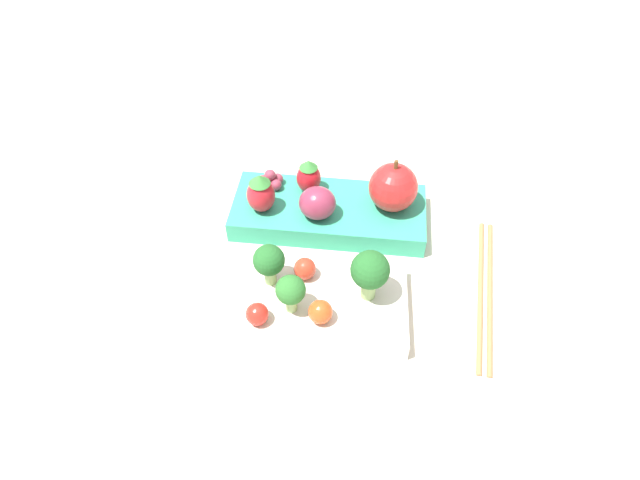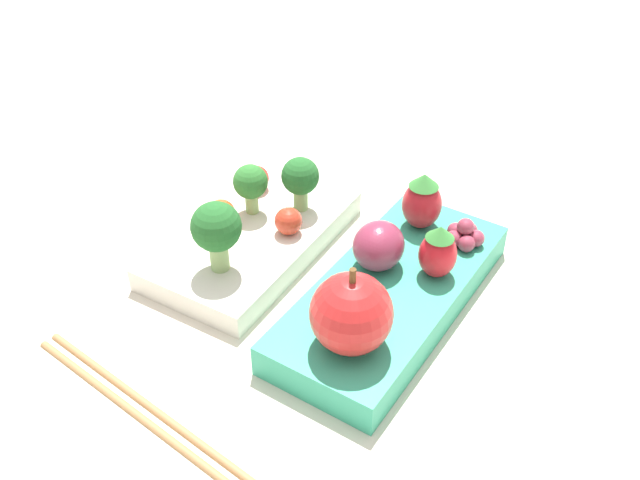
% 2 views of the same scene
% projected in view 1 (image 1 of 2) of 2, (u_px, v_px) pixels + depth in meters
% --- Properties ---
extents(ground_plane, '(4.00, 4.00, 0.00)m').
position_uv_depth(ground_plane, '(322.00, 261.00, 0.65)').
color(ground_plane, beige).
extents(bento_box_savoury, '(0.20, 0.12, 0.02)m').
position_uv_depth(bento_box_savoury, '(310.00, 304.00, 0.60)').
color(bento_box_savoury, silver).
rests_on(bento_box_savoury, ground_plane).
extents(bento_box_fruit, '(0.23, 0.10, 0.03)m').
position_uv_depth(bento_box_fruit, '(329.00, 213.00, 0.69)').
color(bento_box_fruit, '#33A87F').
rests_on(bento_box_fruit, ground_plane).
extents(broccoli_floret_0, '(0.04, 0.04, 0.06)m').
position_uv_depth(broccoli_floret_0, '(370.00, 271.00, 0.56)').
color(broccoli_floret_0, '#93B770').
rests_on(broccoli_floret_0, bento_box_savoury).
extents(broccoli_floret_1, '(0.03, 0.03, 0.05)m').
position_uv_depth(broccoli_floret_1, '(291.00, 291.00, 0.56)').
color(broccoli_floret_1, '#93B770').
rests_on(broccoli_floret_1, bento_box_savoury).
extents(broccoli_floret_2, '(0.03, 0.03, 0.05)m').
position_uv_depth(broccoli_floret_2, '(269.00, 261.00, 0.58)').
color(broccoli_floret_2, '#93B770').
rests_on(broccoli_floret_2, bento_box_savoury).
extents(cherry_tomato_0, '(0.02, 0.02, 0.02)m').
position_uv_depth(cherry_tomato_0, '(257.00, 314.00, 0.56)').
color(cherry_tomato_0, red).
rests_on(cherry_tomato_0, bento_box_savoury).
extents(cherry_tomato_1, '(0.02, 0.02, 0.02)m').
position_uv_depth(cherry_tomato_1, '(320.00, 312.00, 0.56)').
color(cherry_tomato_1, '#DB4C1E').
rests_on(cherry_tomato_1, bento_box_savoury).
extents(cherry_tomato_2, '(0.02, 0.02, 0.02)m').
position_uv_depth(cherry_tomato_2, '(305.00, 269.00, 0.60)').
color(cherry_tomato_2, red).
rests_on(cherry_tomato_2, bento_box_savoury).
extents(apple, '(0.06, 0.06, 0.07)m').
position_uv_depth(apple, '(393.00, 187.00, 0.65)').
color(apple, red).
rests_on(apple, bento_box_fruit).
extents(strawberry_0, '(0.03, 0.03, 0.05)m').
position_uv_depth(strawberry_0, '(309.00, 176.00, 0.68)').
color(strawberry_0, red).
rests_on(strawberry_0, bento_box_fruit).
extents(strawberry_1, '(0.03, 0.03, 0.05)m').
position_uv_depth(strawberry_1, '(261.00, 193.00, 0.65)').
color(strawberry_1, red).
rests_on(strawberry_1, bento_box_fruit).
extents(plum, '(0.04, 0.04, 0.04)m').
position_uv_depth(plum, '(317.00, 203.00, 0.65)').
color(plum, '#892D47').
rests_on(plum, bento_box_fruit).
extents(grape_cluster, '(0.03, 0.03, 0.02)m').
position_uv_depth(grape_cluster, '(270.00, 180.00, 0.69)').
color(grape_cluster, '#93384C').
rests_on(grape_cluster, bento_box_fruit).
extents(chopsticks_pair, '(0.03, 0.21, 0.01)m').
position_uv_depth(chopsticks_pair, '(486.00, 291.00, 0.62)').
color(chopsticks_pair, '#A37547').
rests_on(chopsticks_pair, ground_plane).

